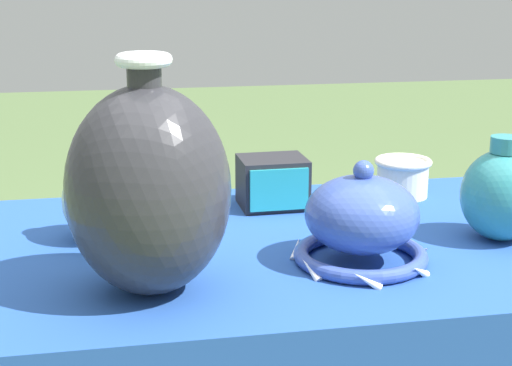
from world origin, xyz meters
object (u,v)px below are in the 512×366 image
object	(u,v)px
vase_dome_bell	(362,223)
cup_wide_ivory	(403,176)
vase_tall_bulbous	(148,189)
jar_round_teal	(502,194)
jar_round_celadon	(98,200)
jar_round_slate	(169,188)
mosaic_tile_box	(273,182)

from	to	relation	value
vase_dome_bell	cup_wide_ivory	xyz separation A→B (m)	(0.19, 0.32, -0.02)
cup_wide_ivory	vase_tall_bulbous	bearing A→B (deg)	-143.31
vase_tall_bulbous	cup_wide_ivory	xyz separation A→B (m)	(0.50, 0.37, -0.10)
vase_tall_bulbous	jar_round_teal	bearing A→B (deg)	10.80
vase_dome_bell	jar_round_teal	world-z (taller)	jar_round_teal
vase_tall_bulbous	vase_dome_bell	size ratio (longest dim) A/B	1.49
cup_wide_ivory	jar_round_celadon	size ratio (longest dim) A/B	0.75
vase_tall_bulbous	jar_round_teal	world-z (taller)	vase_tall_bulbous
jar_round_teal	jar_round_celadon	world-z (taller)	jar_round_teal
vase_dome_bell	cup_wide_ivory	size ratio (longest dim) A/B	1.98
jar_round_celadon	jar_round_slate	bearing A→B (deg)	33.12
vase_tall_bulbous	jar_round_teal	size ratio (longest dim) A/B	1.90
mosaic_tile_box	jar_round_celadon	distance (m)	0.34
cup_wide_ivory	mosaic_tile_box	bearing A→B (deg)	-175.54
mosaic_tile_box	cup_wide_ivory	bearing A→B (deg)	3.34
vase_dome_bell	jar_round_slate	xyz separation A→B (m)	(-0.26, 0.26, -0.00)
vase_tall_bulbous	vase_dome_bell	world-z (taller)	vase_tall_bulbous
cup_wide_ivory	jar_round_celadon	bearing A→B (deg)	-165.97
jar_round_teal	jar_round_celadon	distance (m)	0.65
jar_round_teal	vase_tall_bulbous	bearing A→B (deg)	-169.20
jar_round_slate	vase_dome_bell	bearing A→B (deg)	-44.71
vase_dome_bell	mosaic_tile_box	bearing A→B (deg)	102.94
mosaic_tile_box	cup_wide_ivory	distance (m)	0.26
jar_round_teal	cup_wide_ivory	size ratio (longest dim) A/B	1.55
vase_tall_bulbous	mosaic_tile_box	bearing A→B (deg)	55.54
jar_round_slate	jar_round_celadon	bearing A→B (deg)	-146.88
mosaic_tile_box	jar_round_slate	xyz separation A→B (m)	(-0.19, -0.04, 0.01)
vase_dome_bell	cup_wide_ivory	world-z (taller)	vase_dome_bell
vase_tall_bulbous	mosaic_tile_box	distance (m)	0.44
vase_tall_bulbous	mosaic_tile_box	size ratio (longest dim) A/B	2.63
jar_round_teal	jar_round_celadon	bearing A→B (deg)	169.10
cup_wide_ivory	jar_round_slate	bearing A→B (deg)	-171.92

